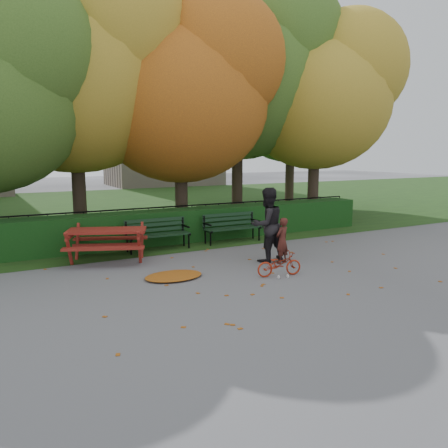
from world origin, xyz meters
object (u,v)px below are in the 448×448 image
tree_b (86,66)px  tree_g (300,98)px  bench_left (157,232)px  tree_d (250,68)px  tree_e (327,92)px  picnic_table (107,236)px  bench_right (231,225)px  bicycle (279,264)px  child (282,241)px  adult (267,225)px  tree_c (192,90)px

tree_b → tree_g: (10.78, 3.02, -0.03)m
bench_left → tree_d: bearing=34.3°
tree_e → picnic_table: bearing=-163.7°
bench_right → bicycle: size_ratio=1.73×
child → tree_b: bearing=-81.3°
picnic_table → adult: size_ratio=1.26×
tree_e → bench_left: (-7.82, -2.07, -4.56)m
tree_d → bench_left: bearing=-145.7°
tree_g → picnic_table: tree_g is taller
tree_g → bench_left: size_ratio=4.75×
picnic_table → child: child is taller
bench_left → adult: bearing=-52.5°
tree_e → bicycle: (-6.35, -5.93, -4.81)m
picnic_table → adult: (3.56, -1.91, 0.30)m
tree_d → picnic_table: size_ratio=4.06×
child → bicycle: size_ratio=1.10×
tree_b → bench_right: (3.54, -3.04, -4.88)m
bicycle → picnic_table: bearing=54.5°
tree_c → tree_e: size_ratio=0.98×
bench_left → picnic_table: (-1.57, -0.68, 0.12)m
picnic_table → tree_c: bearing=60.0°
tree_c → bicycle: tree_c is taller
bicycle → tree_b: bearing=31.5°
tree_d → bench_right: 7.07m
tree_e → child: 8.77m
tree_c → adult: 6.22m
tree_e → tree_g: 4.39m
adult → bench_left: bearing=-56.9°
tree_d → tree_e: bearing=-28.9°
tree_d → picnic_table: (-6.75, -4.21, -5.34)m
tree_g → bench_left: tree_g is taller
tree_e → bench_right: 7.38m
tree_c → tree_d: tree_d is taller
tree_b → bicycle: tree_b is taller
tree_b → bench_left: tree_b is taller
tree_c → bicycle: 7.66m
bench_right → bicycle: bench_right is taller
bench_left → picnic_table: picnic_table is taller
tree_e → adult: bearing=-141.4°
tree_b → tree_e: size_ratio=1.08×
tree_e → bicycle: tree_e is taller
bench_left → bench_right: bearing=0.0°
tree_e → child: bearing=-138.3°
tree_c → child: bearing=-89.2°
tree_d → bench_right: bearing=-128.2°
tree_b → tree_g: size_ratio=1.03×
bench_left → picnic_table: size_ratio=0.76×
picnic_table → tree_b: bearing=105.0°
tree_b → bicycle: 8.99m
tree_b → tree_g: tree_b is taller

